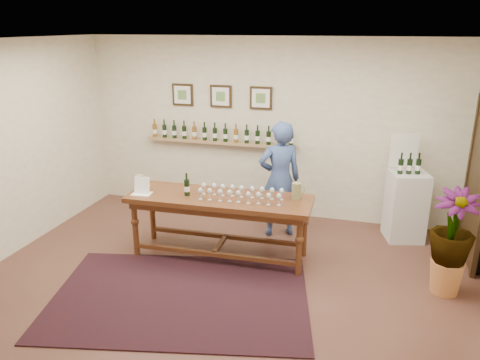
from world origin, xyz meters
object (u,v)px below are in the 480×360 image
(potted_plant, at_px, (451,243))
(display_pedestal, at_px, (406,206))
(person, at_px, (280,179))
(tasting_table, at_px, (219,206))

(potted_plant, bearing_deg, display_pedestal, 106.39)
(display_pedestal, height_order, person, person)
(potted_plant, height_order, person, person)
(tasting_table, height_order, display_pedestal, display_pedestal)
(tasting_table, distance_m, person, 1.09)
(tasting_table, distance_m, display_pedestal, 2.69)
(potted_plant, xyz_separation_m, person, (-2.17, 1.03, 0.21))
(display_pedestal, distance_m, potted_plant, 1.46)
(person, bearing_deg, potted_plant, 130.21)
(display_pedestal, height_order, potted_plant, potted_plant)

